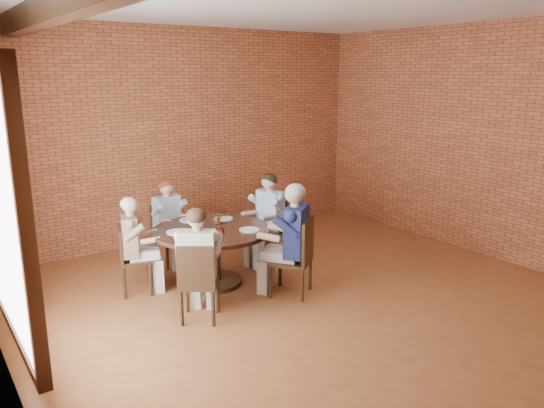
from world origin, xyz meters
TOP-DOWN VIEW (x-y plane):
  - floor at (0.00, 0.00)m, footprint 7.00×7.00m
  - ceiling at (0.00, 0.00)m, footprint 7.00×7.00m
  - wall_back at (0.00, 3.50)m, footprint 7.00×0.00m
  - wall_right at (3.25, 0.00)m, footprint 0.00×7.00m
  - window at (-3.18, 0.40)m, footprint 0.10×2.16m
  - dining_table at (-0.68, 1.43)m, footprint 1.52×1.52m
  - chair_a at (0.44, 1.71)m, footprint 0.50×0.50m
  - diner_a at (0.36, 1.69)m, footprint 0.73×0.64m
  - chair_b at (-0.85, 2.47)m, footprint 0.43×0.43m
  - diner_b at (-0.84, 2.40)m, footprint 0.55×0.64m
  - chair_c at (-1.67, 1.74)m, footprint 0.47×0.47m
  - diner_c at (-1.60, 1.72)m, footprint 0.68×0.61m
  - chair_d at (-1.34, 0.54)m, footprint 0.57×0.57m
  - diner_d at (-1.30, 0.60)m, footprint 0.77×0.80m
  - chair_e at (0.02, 0.52)m, footprint 0.64×0.64m
  - diner_e at (-0.04, 0.59)m, footprint 0.88×0.90m
  - plate_a at (-0.34, 1.74)m, footprint 0.26×0.26m
  - plate_b at (-0.74, 1.95)m, footprint 0.26×0.26m
  - plate_c at (-1.12, 1.53)m, footprint 0.26×0.26m
  - plate_d at (-0.33, 1.09)m, footprint 0.26×0.26m
  - glass_a at (-0.42, 1.57)m, footprint 0.07×0.07m
  - glass_b at (-0.50, 1.61)m, footprint 0.07×0.07m
  - glass_c at (-0.81, 1.75)m, footprint 0.07×0.07m
  - glass_d at (-0.78, 1.54)m, footprint 0.07×0.07m
  - glass_e at (-0.94, 1.28)m, footprint 0.07×0.07m
  - glass_f at (-0.72, 1.11)m, footprint 0.07×0.07m
  - smartphone at (-0.29, 1.09)m, footprint 0.10×0.16m

SIDE VIEW (x-z plane):
  - floor at x=0.00m, z-range 0.00..0.00m
  - chair_c at x=-1.67m, z-range 0.04..0.92m
  - chair_b at x=-0.85m, z-range 0.04..0.92m
  - chair_d at x=-1.34m, z-range 0.04..0.96m
  - chair_a at x=0.44m, z-range 0.04..0.96m
  - chair_e at x=0.02m, z-range 0.04..1.01m
  - dining_table at x=-0.68m, z-range 0.15..0.90m
  - diner_c at x=-1.60m, z-range 0.00..1.23m
  - diner_b at x=-0.84m, z-range 0.00..1.23m
  - diner_d at x=-1.30m, z-range 0.00..1.29m
  - diner_a at x=0.36m, z-range 0.00..1.30m
  - diner_e at x=-0.04m, z-range 0.00..1.40m
  - smartphone at x=-0.29m, z-range 0.75..0.76m
  - plate_a at x=-0.34m, z-range 0.75..0.76m
  - plate_b at x=-0.74m, z-range 0.75..0.76m
  - plate_c at x=-1.12m, z-range 0.75..0.76m
  - plate_d at x=-0.33m, z-range 0.75..0.76m
  - glass_a at x=-0.42m, z-range 0.75..0.89m
  - glass_b at x=-0.50m, z-range 0.75..0.89m
  - glass_c at x=-0.81m, z-range 0.75..0.89m
  - glass_d at x=-0.78m, z-range 0.75..0.89m
  - glass_e at x=-0.94m, z-range 0.75..0.89m
  - glass_f at x=-0.72m, z-range 0.75..0.89m
  - window at x=-3.18m, z-range 0.47..2.83m
  - wall_back at x=0.00m, z-range -1.80..5.20m
  - wall_right at x=3.25m, z-range -1.80..5.20m
  - ceiling at x=0.00m, z-range 3.40..3.40m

